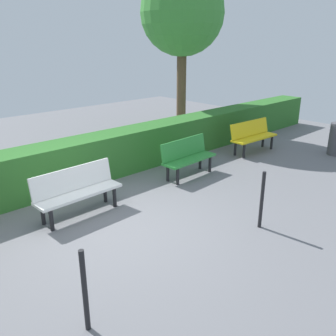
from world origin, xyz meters
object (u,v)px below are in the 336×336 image
Objects in this scene: bench_yellow at (253,135)px; bench_green at (187,156)px; bench_white at (77,189)px; tree_near at (182,14)px.

bench_green reaches higher than bench_yellow.
tree_near is (-5.81, -3.17, 3.26)m from bench_white.
bench_green is 0.28× the size of tree_near.
bench_green is at bearing 4.46° from bench_yellow.
bench_white is 0.31× the size of tree_near.
bench_yellow is 0.99× the size of bench_white.
bench_yellow is 0.31× the size of tree_near.
bench_white is (5.55, 0.08, 0.00)m from bench_yellow.
tree_near reaches higher than bench_green.
bench_green is at bearing 178.44° from bench_white.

